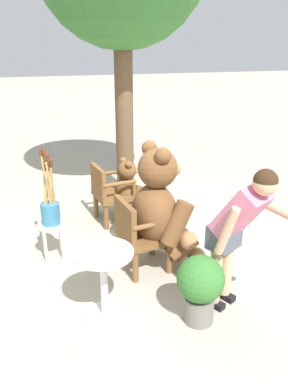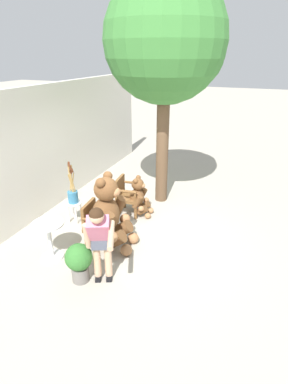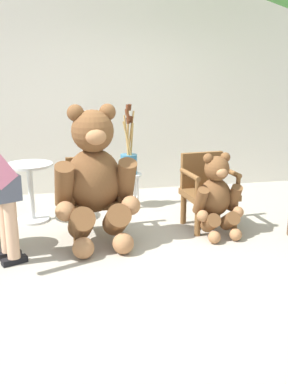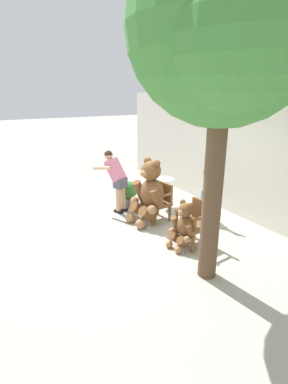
% 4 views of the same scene
% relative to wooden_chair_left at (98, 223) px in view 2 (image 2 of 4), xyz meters
% --- Properties ---
extents(ground_plane, '(60.00, 60.00, 0.00)m').
position_rel_wooden_chair_left_xyz_m(ground_plane, '(0.68, -0.54, -0.46)').
color(ground_plane, '#A8A091').
extents(back_wall, '(10.00, 0.16, 2.80)m').
position_rel_wooden_chair_left_xyz_m(back_wall, '(0.68, 1.86, 0.94)').
color(back_wall, silver).
rests_on(back_wall, ground).
extents(wooden_chair_left, '(0.61, 0.57, 0.86)m').
position_rel_wooden_chair_left_xyz_m(wooden_chair_left, '(0.00, 0.00, 0.00)').
color(wooden_chair_left, brown).
rests_on(wooden_chair_left, ground).
extents(wooden_chair_right, '(0.61, 0.58, 0.86)m').
position_rel_wooden_chair_left_xyz_m(wooden_chair_right, '(1.34, -0.00, 0.00)').
color(wooden_chair_right, brown).
rests_on(wooden_chair_right, ground).
extents(teddy_bear_large, '(0.89, 0.87, 1.47)m').
position_rel_wooden_chair_left_xyz_m(teddy_bear_large, '(0.01, -0.26, 0.26)').
color(teddy_bear_large, brown).
rests_on(teddy_bear_large, ground).
extents(teddy_bear_small, '(0.56, 0.55, 0.93)m').
position_rel_wooden_chair_left_xyz_m(teddy_bear_small, '(1.35, -0.29, -0.01)').
color(teddy_bear_small, brown).
rests_on(teddy_bear_small, ground).
extents(person_visitor, '(0.73, 0.69, 1.50)m').
position_rel_wooden_chair_left_xyz_m(person_visitor, '(-0.97, -0.62, 0.44)').
color(person_visitor, black).
rests_on(person_visitor, ground).
extents(white_stool, '(0.34, 0.34, 0.46)m').
position_rel_wooden_chair_left_xyz_m(white_stool, '(0.56, 0.91, -0.11)').
color(white_stool, white).
rests_on(white_stool, ground).
extents(brush_bucket, '(0.22, 0.22, 0.92)m').
position_rel_wooden_chair_left_xyz_m(brush_bucket, '(0.56, 0.91, 0.21)').
color(brush_bucket, teal).
rests_on(brush_bucket, white_stool).
extents(round_side_table, '(0.56, 0.56, 0.72)m').
position_rel_wooden_chair_left_xyz_m(round_side_table, '(-0.70, 0.58, -0.01)').
color(round_side_table, silver).
rests_on(round_side_table, ground).
extents(patio_tree, '(2.68, 2.56, 4.90)m').
position_rel_wooden_chair_left_xyz_m(patio_tree, '(2.40, -0.58, 3.09)').
color(patio_tree, brown).
rests_on(patio_tree, ground).
extents(potted_plant, '(0.44, 0.44, 0.68)m').
position_rel_wooden_chair_left_xyz_m(potted_plant, '(-1.04, -0.24, -0.07)').
color(potted_plant, slate).
rests_on(potted_plant, ground).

